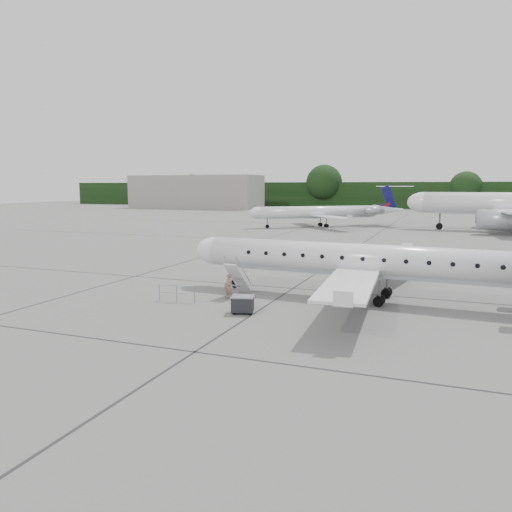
% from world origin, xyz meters
% --- Properties ---
extents(ground, '(320.00, 320.00, 0.00)m').
position_xyz_m(ground, '(0.00, 0.00, 0.00)').
color(ground, slate).
rests_on(ground, ground).
extents(treeline, '(260.00, 4.00, 8.00)m').
position_xyz_m(treeline, '(0.00, 130.00, 4.00)').
color(treeline, black).
rests_on(treeline, ground).
extents(terminal_building, '(40.00, 14.00, 10.00)m').
position_xyz_m(terminal_building, '(-70.00, 110.00, 5.00)').
color(terminal_building, gray).
rests_on(terminal_building, ground).
extents(main_regional_jet, '(27.32, 20.37, 6.75)m').
position_xyz_m(main_regional_jet, '(-1.09, 2.18, 3.37)').
color(main_regional_jet, silver).
rests_on(main_regional_jet, ground).
extents(airstair, '(0.97, 2.17, 2.11)m').
position_xyz_m(airstair, '(-8.85, 0.55, 1.06)').
color(airstair, silver).
rests_on(airstair, ground).
extents(passenger, '(0.66, 0.55, 1.55)m').
position_xyz_m(passenger, '(-8.92, -0.66, 0.78)').
color(passenger, brown).
rests_on(passenger, ground).
extents(safety_railing, '(2.19, 0.41, 1.00)m').
position_xyz_m(safety_railing, '(-11.52, -2.37, 0.50)').
color(safety_railing, gray).
rests_on(safety_railing, ground).
extents(baggage_cart, '(1.38, 1.23, 1.01)m').
position_xyz_m(baggage_cart, '(-6.85, -3.43, 0.50)').
color(baggage_cart, black).
rests_on(baggage_cart, ground).
extents(bg_regional_left, '(32.56, 31.15, 6.93)m').
position_xyz_m(bg_regional_left, '(-17.15, 53.69, 3.47)').
color(bg_regional_left, silver).
rests_on(bg_regional_left, ground).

